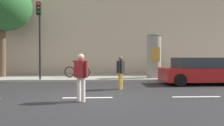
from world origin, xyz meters
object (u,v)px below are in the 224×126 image
Objects in this scene: traffic_light at (39,28)px; bicycle_leaning at (77,72)px; pedestrian_with_backpack at (81,74)px; pedestrian_near_pole at (158,63)px; poster_column at (154,55)px; pedestrian_in_red_top at (121,70)px; parked_car_dark at (200,71)px; street_tree at (2,7)px.

traffic_light is 3.56m from bicycle_leaning.
pedestrian_near_pole reaches higher than pedestrian_with_backpack.
pedestrian_near_pole is at bearing 67.12° from poster_column.
pedestrian_in_red_top is at bearing -60.91° from bicycle_leaning.
parked_car_dark is (4.49, 1.76, -0.19)m from pedestrian_in_red_top.
pedestrian_in_red_top is 0.96× the size of pedestrian_with_backpack.
pedestrian_near_pole is (3.13, 5.62, 0.21)m from pedestrian_in_red_top.
pedestrian_in_red_top reaches higher than parked_car_dark.
street_tree reaches higher than parked_car_dark.
street_tree is 6.80m from bicycle_leaning.
traffic_light reaches higher than bicycle_leaning.
street_tree is 3.77× the size of bicycle_leaning.
street_tree reaches higher than poster_column.
pedestrian_in_red_top is (-2.51, -4.15, -0.74)m from poster_column.
traffic_light is 3.00× the size of pedestrian_in_red_top.
poster_column is (7.03, 0.92, -1.55)m from traffic_light.
pedestrian_in_red_top is 0.35× the size of parked_car_dark.
pedestrian_with_backpack is at bearing -120.59° from poster_column.
traffic_light is 2.65× the size of bicycle_leaning.
pedestrian_with_backpack is 0.98× the size of pedestrian_near_pole.
pedestrian_near_pole is at bearing 60.85° from pedestrian_in_red_top.
street_tree is 13.28m from parked_car_dark.
pedestrian_near_pole reaches higher than bicycle_leaning.
poster_column is 0.67× the size of parked_car_dark.
pedestrian_in_red_top is (4.52, -3.23, -2.30)m from traffic_light.
bicycle_leaning is at bearing 119.09° from pedestrian_in_red_top.
pedestrian_near_pole is (7.65, 2.39, -2.09)m from traffic_light.
pedestrian_with_backpack is (-1.54, -2.71, 0.03)m from pedestrian_in_red_top.
pedestrian_with_backpack is (2.98, -5.93, -2.27)m from traffic_light.
pedestrian_near_pole is (4.67, 8.33, 0.18)m from pedestrian_with_backpack.
pedestrian_near_pole is at bearing 17.36° from traffic_light.
pedestrian_with_backpack is (-4.05, -6.86, -0.72)m from poster_column.
pedestrian_in_red_top is at bearing -121.21° from poster_column.
poster_column is 4.91m from pedestrian_in_red_top.
traffic_light is 2.83× the size of pedestrian_near_pole.
poster_column is 8.00m from pedestrian_with_backpack.
bicycle_leaning is at bearing 176.96° from poster_column.
parked_car_dark is at bearing -9.25° from traffic_light.
traffic_light is at bearing -162.64° from pedestrian_near_pole.
pedestrian_near_pole is (10.73, 0.27, -3.79)m from street_tree.
street_tree is 11.38m from pedestrian_near_pole.
bicycle_leaning is at bearing 29.88° from traffic_light.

